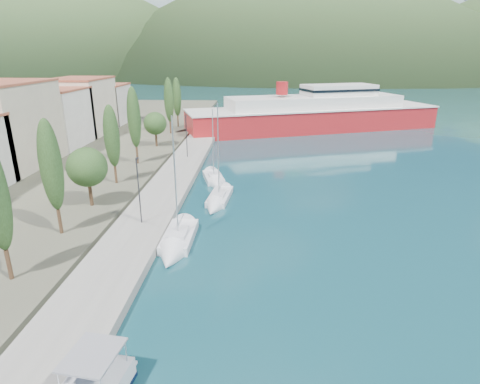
{
  "coord_description": "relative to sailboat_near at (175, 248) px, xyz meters",
  "views": [
    {
      "loc": [
        1.7,
        -20.51,
        15.68
      ],
      "look_at": [
        0.0,
        14.0,
        3.5
      ],
      "focal_mm": 30.0,
      "sensor_mm": 36.0,
      "label": 1
    }
  ],
  "objects": [
    {
      "name": "sailboat_near",
      "position": [
        0.0,
        0.0,
        0.0
      ],
      "size": [
        2.49,
        8.3,
        11.91
      ],
      "color": "silver",
      "rests_on": "ground"
    },
    {
      "name": "ground",
      "position": [
        5.17,
        111.1,
        -0.32
      ],
      "size": [
        1400.0,
        1400.0,
        0.0
      ],
      "primitive_type": "plane",
      "color": "#15454F"
    },
    {
      "name": "sailboat_mid",
      "position": [
        2.36,
        10.54,
        -0.03
      ],
      "size": [
        2.85,
        8.16,
        11.51
      ],
      "color": "silver",
      "rests_on": "ground"
    },
    {
      "name": "hills_far",
      "position": [
        143.76,
        609.83,
        77.07
      ],
      "size": [
        1480.0,
        900.0,
        180.0
      ],
      "color": "slate",
      "rests_on": "ground"
    },
    {
      "name": "quay",
      "position": [
        -3.83,
        17.1,
        0.08
      ],
      "size": [
        5.0,
        88.0,
        0.8
      ],
      "primitive_type": "cube",
      "color": "gray",
      "rests_on": "ground"
    },
    {
      "name": "ferry",
      "position": [
        18.27,
        55.29,
        2.88
      ],
      "size": [
        53.62,
        27.76,
        10.5
      ],
      "color": "#A8191C",
      "rests_on": "ground"
    },
    {
      "name": "town_buildings",
      "position": [
        -26.83,
        28.0,
        5.25
      ],
      "size": [
        9.2,
        69.2,
        11.3
      ],
      "color": "beige",
      "rests_on": "land_strip"
    },
    {
      "name": "sailboat_far",
      "position": [
        1.48,
        17.9,
        -0.04
      ],
      "size": [
        3.88,
        7.07,
        9.92
      ],
      "color": "silver",
      "rests_on": "ground"
    },
    {
      "name": "lamp_posts",
      "position": [
        -3.83,
        4.61,
        3.76
      ],
      "size": [
        0.15,
        47.08,
        6.06
      ],
      "color": "#2D2D33",
      "rests_on": "quay"
    },
    {
      "name": "tree_row",
      "position": [
        -10.23,
        21.79,
        5.56
      ],
      "size": [
        3.97,
        61.49,
        10.59
      ],
      "color": "#47301E",
      "rests_on": "land_strip"
    },
    {
      "name": "hills_near",
      "position": [
        103.21,
        363.6,
        48.86
      ],
      "size": [
        1010.0,
        520.0,
        115.0
      ],
      "color": "#3B562D",
      "rests_on": "ground"
    }
  ]
}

